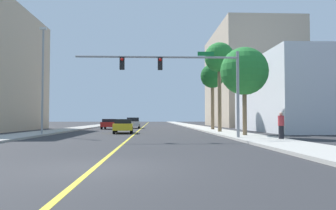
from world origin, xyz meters
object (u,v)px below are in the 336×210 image
(car_yellow, at_px, (123,126))
(car_silver, at_px, (133,123))
(car_red, at_px, (110,124))
(pedestrian, at_px, (281,125))
(traffic_signal_mast, at_px, (186,73))
(street_lamp, at_px, (43,75))
(palm_near, at_px, (244,72))
(car_green, at_px, (121,123))
(palm_mid, at_px, (219,59))
(palm_far, at_px, (212,77))

(car_yellow, height_order, car_silver, car_silver)
(car_red, relative_size, pedestrian, 2.36)
(traffic_signal_mast, xyz_separation_m, street_lamp, (-11.42, 5.86, 0.54))
(palm_near, bearing_deg, car_green, 112.20)
(palm_near, relative_size, palm_mid, 0.78)
(car_green, bearing_deg, car_red, -92.75)
(palm_far, distance_m, car_green, 21.29)
(car_yellow, height_order, car_red, car_yellow)
(street_lamp, xyz_separation_m, car_yellow, (6.36, 4.24, -4.31))
(traffic_signal_mast, relative_size, palm_mid, 1.26)
(palm_near, xyz_separation_m, car_green, (-12.31, 30.16, -4.36))
(palm_mid, distance_m, car_green, 26.93)
(car_green, relative_size, car_red, 1.01)
(palm_near, distance_m, car_green, 32.87)
(street_lamp, distance_m, car_silver, 21.48)
(pedestrian, bearing_deg, car_green, -95.16)
(palm_near, distance_m, car_red, 23.72)
(palm_mid, bearing_deg, palm_near, -85.33)
(car_green, height_order, car_yellow, car_yellow)
(car_yellow, xyz_separation_m, pedestrian, (10.90, -11.79, 0.26))
(traffic_signal_mast, relative_size, car_green, 2.76)
(traffic_signal_mast, distance_m, car_yellow, 11.91)
(car_silver, height_order, car_red, car_silver)
(traffic_signal_mast, relative_size, street_lamp, 1.24)
(car_silver, height_order, pedestrian, pedestrian)
(car_silver, relative_size, pedestrian, 2.37)
(palm_mid, distance_m, palm_far, 6.94)
(palm_near, height_order, car_red, palm_near)
(palm_mid, xyz_separation_m, car_silver, (-9.35, 16.05, -6.49))
(palm_near, relative_size, car_silver, 1.70)
(palm_near, xyz_separation_m, palm_mid, (-0.56, 6.85, 2.23))
(palm_mid, relative_size, car_green, 2.18)
(street_lamp, relative_size, car_yellow, 1.91)
(traffic_signal_mast, bearing_deg, car_silver, 101.05)
(street_lamp, relative_size, palm_mid, 1.02)
(palm_near, bearing_deg, pedestrian, -78.06)
(traffic_signal_mast, height_order, car_red, traffic_signal_mast)
(palm_far, bearing_deg, street_lamp, -146.19)
(palm_far, height_order, car_green, palm_far)
(palm_far, bearing_deg, pedestrian, -86.80)
(car_silver, xyz_separation_m, pedestrian, (10.90, -27.62, 0.19))
(pedestrian, bearing_deg, street_lamp, -49.64)
(car_silver, bearing_deg, palm_far, -43.48)
(palm_far, bearing_deg, palm_near, -89.87)
(street_lamp, distance_m, palm_far, 19.58)
(pedestrian, bearing_deg, car_yellow, -73.27)
(palm_far, bearing_deg, car_silver, 137.02)
(car_green, bearing_deg, palm_near, -67.89)
(palm_near, distance_m, car_yellow, 12.91)
(palm_mid, relative_size, car_red, 2.20)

